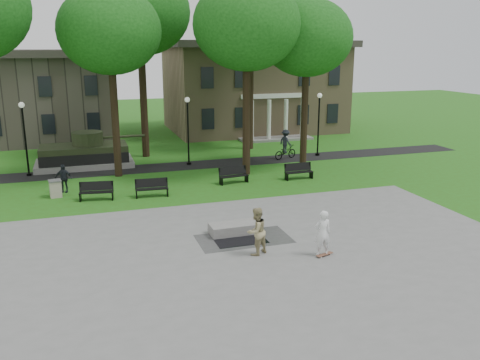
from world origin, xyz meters
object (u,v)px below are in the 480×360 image
object	(u,v)px
trash_bin	(55,188)
park_bench_0	(96,191)
skateboarder	(323,233)
cyclist	(285,147)
concrete_block	(234,228)
friend_watching	(256,231)

from	to	relation	value
trash_bin	park_bench_0	bearing A→B (deg)	-30.63
skateboarder	park_bench_0	xyz separation A→B (m)	(-8.20, 10.61, -0.43)
cyclist	park_bench_0	xyz separation A→B (m)	(-13.78, -6.45, -0.37)
concrete_block	cyclist	xyz separation A→B (m)	(8.17, 13.65, 0.65)
friend_watching	cyclist	xyz separation A→B (m)	(8.04, 16.17, -0.10)
friend_watching	park_bench_0	bearing A→B (deg)	-86.43
concrete_block	trash_bin	bearing A→B (deg)	132.47
concrete_block	trash_bin	world-z (taller)	trash_bin
cyclist	trash_bin	distance (m)	16.73
skateboarder	trash_bin	bearing A→B (deg)	-46.35
skateboarder	friend_watching	distance (m)	2.62
park_bench_0	trash_bin	size ratio (longest dim) A/B	1.92
trash_bin	friend_watching	bearing A→B (deg)	-54.38
concrete_block	trash_bin	size ratio (longest dim) A/B	2.29
cyclist	trash_bin	bearing A→B (deg)	88.10
skateboarder	park_bench_0	distance (m)	13.42
trash_bin	concrete_block	bearing A→B (deg)	-47.53
skateboarder	concrete_block	bearing A→B (deg)	-50.22
concrete_block	friend_watching	world-z (taller)	friend_watching
cyclist	trash_bin	size ratio (longest dim) A/B	2.28
concrete_block	skateboarder	world-z (taller)	skateboarder
cyclist	trash_bin	world-z (taller)	cyclist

